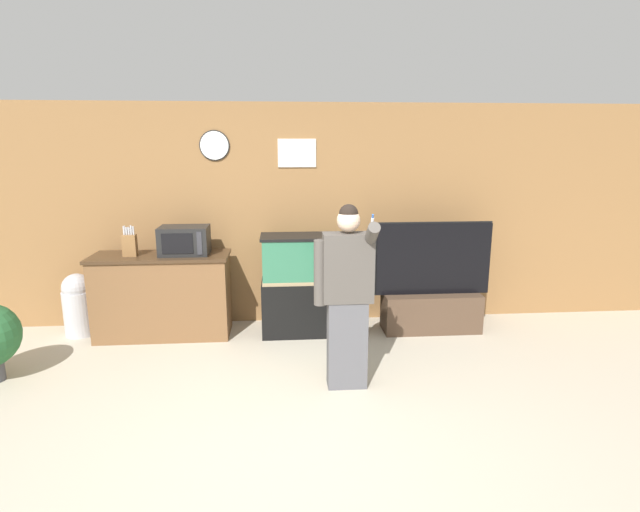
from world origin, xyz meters
name	(u,v)px	position (x,y,z in m)	size (l,w,h in m)	color
ground_plane	(294,440)	(0.00, 0.00, 0.00)	(18.00, 18.00, 0.00)	#B2A893
wall_back_paneled	(286,215)	(0.00, 2.61, 1.30)	(10.00, 0.08, 2.60)	olive
counter_island	(163,295)	(-1.41, 2.19, 0.47)	(1.50, 0.57, 0.94)	brown
microwave	(184,240)	(-1.13, 2.20, 1.10)	(0.53, 0.36, 0.31)	black
knife_block	(130,245)	(-1.71, 2.15, 1.07)	(0.15, 0.09, 0.34)	brown
aquarium_on_stand	(308,285)	(0.22, 2.15, 0.57)	(1.04, 0.46, 1.14)	black
tv_on_stand	(431,299)	(1.66, 2.11, 0.37)	(1.34, 0.40, 1.28)	#4C3828
person_standing	(347,295)	(0.49, 0.82, 0.86)	(0.52, 0.39, 1.65)	#515156
trash_bin	(78,304)	(-2.38, 2.30, 0.36)	(0.34, 0.34, 0.71)	#B7B7BC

